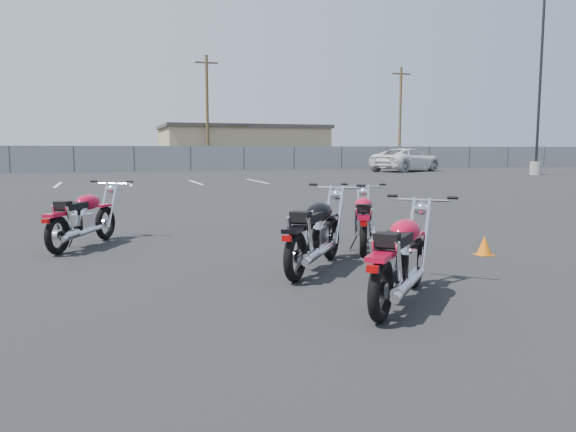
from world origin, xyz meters
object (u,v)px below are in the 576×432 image
object	(u,v)px
motorcycle_third_red	(364,221)
motorcycle_rear_red	(401,258)
motorcycle_second_black	(315,233)
white_van	(406,153)
motorcycle_front_red	(83,218)

from	to	relation	value
motorcycle_third_red	motorcycle_rear_red	bearing A→B (deg)	-109.11
motorcycle_second_black	white_van	distance (m)	33.96
motorcycle_rear_red	motorcycle_second_black	bearing A→B (deg)	98.06
motorcycle_rear_red	white_van	world-z (taller)	white_van
motorcycle_front_red	motorcycle_second_black	size ratio (longest dim) A/B	1.02
motorcycle_front_red	white_van	xyz separation A→B (m)	(20.80, 26.09, 0.82)
motorcycle_front_red	motorcycle_third_red	bearing A→B (deg)	-20.30
motorcycle_third_red	motorcycle_rear_red	distance (m)	3.11
motorcycle_third_red	motorcycle_front_red	bearing A→B (deg)	159.70
motorcycle_second_black	motorcycle_rear_red	bearing A→B (deg)	-81.94
motorcycle_third_red	motorcycle_rear_red	world-z (taller)	motorcycle_rear_red
motorcycle_rear_red	motorcycle_front_red	bearing A→B (deg)	124.77
white_van	motorcycle_front_red	bearing A→B (deg)	115.33
motorcycle_front_red	motorcycle_rear_red	xyz separation A→B (m)	(3.09, -4.45, 0.01)
motorcycle_second_black	motorcycle_rear_red	xyz separation A→B (m)	(0.24, -1.73, -0.02)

